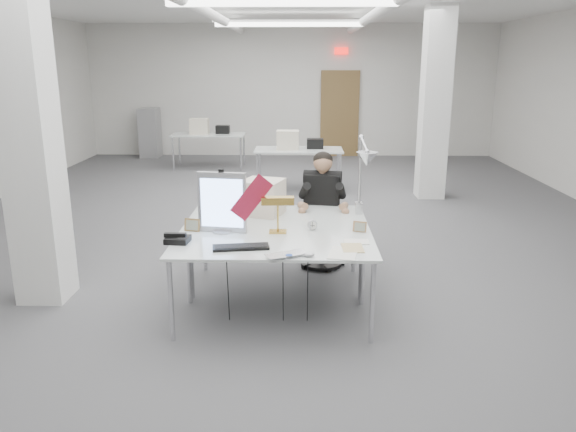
% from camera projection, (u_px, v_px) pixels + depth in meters
% --- Properties ---
extents(room_shell, '(10.04, 14.04, 3.24)m').
position_uv_depth(room_shell, '(285.00, 110.00, 7.23)').
color(room_shell, '#49494B').
rests_on(room_shell, ground).
extents(desk_main, '(1.80, 0.90, 0.02)m').
position_uv_depth(desk_main, '(273.00, 244.00, 4.94)').
color(desk_main, silver).
rests_on(desk_main, room_shell).
extents(desk_second, '(1.80, 0.90, 0.02)m').
position_uv_depth(desk_second, '(277.00, 217.00, 5.81)').
color(desk_second, silver).
rests_on(desk_second, room_shell).
extents(bg_desk_a, '(1.60, 0.80, 0.02)m').
position_uv_depth(bg_desk_a, '(299.00, 150.00, 10.24)').
color(bg_desk_a, silver).
rests_on(bg_desk_a, room_shell).
extents(bg_desk_b, '(1.60, 0.80, 0.02)m').
position_uv_depth(bg_desk_b, '(209.00, 135.00, 12.40)').
color(bg_desk_b, silver).
rests_on(bg_desk_b, room_shell).
extents(filing_cabinet, '(0.45, 0.55, 1.20)m').
position_uv_depth(filing_cabinet, '(150.00, 133.00, 13.88)').
color(filing_cabinet, gray).
rests_on(filing_cabinet, room_shell).
extents(office_chair, '(0.65, 0.65, 1.15)m').
position_uv_depth(office_chair, '(322.00, 218.00, 6.40)').
color(office_chair, black).
rests_on(office_chair, room_shell).
extents(seated_person, '(0.62, 0.72, 0.97)m').
position_uv_depth(seated_person, '(322.00, 191.00, 6.26)').
color(seated_person, black).
rests_on(seated_person, office_chair).
extents(monitor, '(0.46, 0.11, 0.57)m').
position_uv_depth(monitor, '(222.00, 202.00, 5.18)').
color(monitor, '#B0B0B5').
rests_on(monitor, desk_main).
extents(pennant, '(0.40, 0.13, 0.44)m').
position_uv_depth(pennant, '(252.00, 198.00, 5.12)').
color(pennant, maroon).
rests_on(pennant, monitor).
extents(keyboard, '(0.50, 0.23, 0.02)m').
position_uv_depth(keyboard, '(241.00, 247.00, 4.78)').
color(keyboard, black).
rests_on(keyboard, desk_main).
extents(laptop, '(0.41, 0.35, 0.03)m').
position_uv_depth(laptop, '(289.00, 257.00, 4.54)').
color(laptop, silver).
rests_on(laptop, desk_main).
extents(mouse, '(0.10, 0.07, 0.04)m').
position_uv_depth(mouse, '(309.00, 255.00, 4.58)').
color(mouse, '#ABABB0').
rests_on(mouse, desk_main).
extents(bankers_lamp, '(0.32, 0.14, 0.36)m').
position_uv_depth(bankers_lamp, '(278.00, 214.00, 5.18)').
color(bankers_lamp, gold).
rests_on(bankers_lamp, desk_main).
extents(desk_phone, '(0.22, 0.20, 0.05)m').
position_uv_depth(desk_phone, '(178.00, 240.00, 4.94)').
color(desk_phone, black).
rests_on(desk_phone, desk_main).
extents(picture_frame_left, '(0.16, 0.07, 0.12)m').
position_uv_depth(picture_frame_left, '(192.00, 225.00, 5.26)').
color(picture_frame_left, '#A07845').
rests_on(picture_frame_left, desk_main).
extents(picture_frame_right, '(0.13, 0.07, 0.10)m').
position_uv_depth(picture_frame_right, '(360.00, 227.00, 5.24)').
color(picture_frame_right, '#B27C4C').
rests_on(picture_frame_right, desk_main).
extents(desk_clock, '(0.10, 0.06, 0.09)m').
position_uv_depth(desk_clock, '(312.00, 225.00, 5.30)').
color(desk_clock, '#B9BABE').
rests_on(desk_clock, desk_main).
extents(paper_stack_a, '(0.29, 0.36, 0.01)m').
position_uv_depth(paper_stack_a, '(343.00, 253.00, 4.65)').
color(paper_stack_a, white).
rests_on(paper_stack_a, desk_main).
extents(paper_stack_b, '(0.19, 0.26, 0.01)m').
position_uv_depth(paper_stack_b, '(352.00, 248.00, 4.78)').
color(paper_stack_b, tan).
rests_on(paper_stack_b, desk_main).
extents(paper_stack_c, '(0.22, 0.16, 0.01)m').
position_uv_depth(paper_stack_c, '(356.00, 242.00, 4.95)').
color(paper_stack_c, white).
rests_on(paper_stack_c, desk_main).
extents(beige_monitor, '(0.48, 0.47, 0.37)m').
position_uv_depth(beige_monitor, '(263.00, 197.00, 5.81)').
color(beige_monitor, beige).
rests_on(beige_monitor, desk_second).
extents(architect_lamp, '(0.47, 0.76, 0.93)m').
position_uv_depth(architect_lamp, '(363.00, 175.00, 5.52)').
color(architect_lamp, silver).
rests_on(architect_lamp, desk_second).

